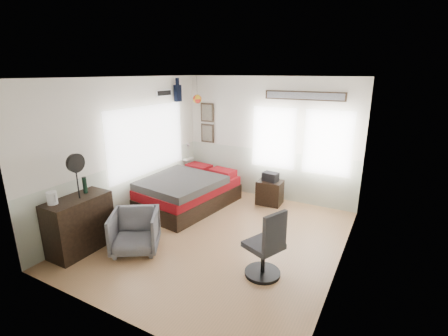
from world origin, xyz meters
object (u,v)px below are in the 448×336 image
at_px(nightstand, 270,192).
at_px(task_chair, 266,250).
at_px(armchair, 135,231).
at_px(dresser, 80,224).
at_px(bed, 186,191).

distance_m(nightstand, task_chair, 2.69).
distance_m(armchair, nightstand, 3.11).
height_order(armchair, task_chair, task_chair).
xyz_separation_m(nightstand, task_chair, (0.91, -2.52, 0.15)).
relative_size(dresser, task_chair, 0.98).
xyz_separation_m(dresser, nightstand, (1.98, 3.27, -0.19)).
bearing_deg(task_chair, bed, 170.72).
bearing_deg(armchair, bed, 67.58).
xyz_separation_m(bed, armchair, (0.34, -1.89, 0.01)).
relative_size(armchair, nightstand, 1.41).
height_order(bed, task_chair, task_chair).
height_order(armchair, nightstand, armchair).
bearing_deg(dresser, armchair, 27.34).
relative_size(bed, dresser, 2.27).
relative_size(bed, nightstand, 4.35).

